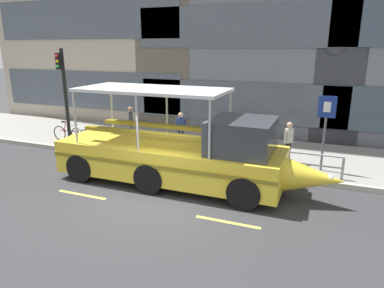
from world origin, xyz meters
TOP-DOWN VIEW (x-y plane):
  - ground_plane at (0.00, 0.00)m, footprint 120.00×120.00m
  - sidewalk at (0.00, 5.60)m, footprint 32.00×4.80m
  - curb_edge at (0.00, 3.11)m, footprint 32.00×0.18m
  - lane_centreline at (-0.00, -0.55)m, footprint 25.80×0.12m
  - curb_guardrail at (-0.24, 3.45)m, footprint 11.11×0.09m
  - traffic_light_pole at (-6.62, 3.81)m, footprint 0.24×0.46m
  - parking_sign at (4.57, 4.13)m, footprint 0.60×0.12m
  - leaned_bicycle at (-6.76, 3.95)m, footprint 1.74×0.46m
  - duck_tour_boat at (0.28, 1.48)m, footprint 9.60×2.50m
  - pedestrian_near_bow at (3.31, 4.60)m, footprint 0.32×0.39m
  - pedestrian_mid_left at (0.65, 4.82)m, footprint 0.34×0.41m
  - pedestrian_mid_right at (-1.34, 4.91)m, footprint 0.39×0.32m
  - pedestrian_near_stern at (-3.91, 4.97)m, footprint 0.33×0.41m

SIDE VIEW (x-z plane):
  - ground_plane at x=0.00m, z-range 0.00..0.00m
  - lane_centreline at x=0.00m, z-range 0.00..0.01m
  - sidewalk at x=0.00m, z-range 0.00..0.18m
  - curb_edge at x=0.00m, z-range 0.00..0.18m
  - leaned_bicycle at x=-6.76m, z-range 0.08..1.04m
  - curb_guardrail at x=-0.24m, z-range 0.33..1.15m
  - duck_tour_boat at x=0.28m, z-range -0.56..2.66m
  - pedestrian_mid_right at x=-1.34m, z-range 0.35..1.95m
  - pedestrian_near_bow at x=3.31m, z-range 0.35..1.95m
  - pedestrian_near_stern at x=-3.91m, z-range 0.35..2.03m
  - pedestrian_mid_left at x=0.65m, z-range 0.36..2.06m
  - parking_sign at x=4.57m, z-range 0.67..3.39m
  - traffic_light_pole at x=-6.62m, z-range 0.63..4.92m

